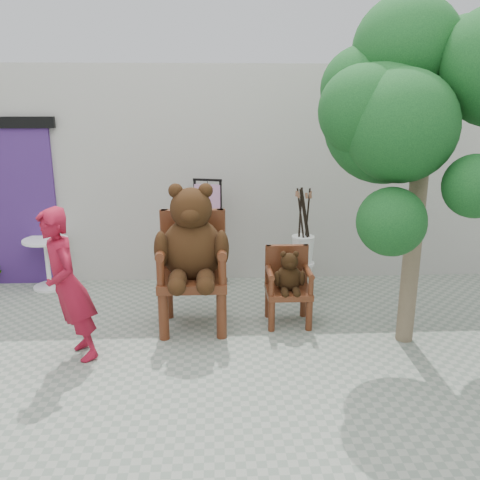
{
  "coord_description": "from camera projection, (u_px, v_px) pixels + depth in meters",
  "views": [
    {
      "loc": [
        -0.2,
        -4.43,
        2.58
      ],
      "look_at": [
        0.09,
        1.31,
        0.95
      ],
      "focal_mm": 38.0,
      "sensor_mm": 36.0,
      "label": 1
    }
  ],
  "objects": [
    {
      "name": "stool_bucket",
      "position": [
        303.0,
        249.0,
        6.69
      ],
      "size": [
        0.32,
        0.32,
        1.45
      ],
      "rotation": [
        0.0,
        0.0,
        0.41
      ],
      "color": "white",
      "rests_on": "ground"
    },
    {
      "name": "ground_plane",
      "position": [
        238.0,
        370.0,
        4.97
      ],
      "size": [
        60.0,
        60.0,
        0.0
      ],
      "primitive_type": "plane",
      "color": "gray",
      "rests_on": "ground"
    },
    {
      "name": "cafe_table",
      "position": [
        47.0,
        258.0,
        6.99
      ],
      "size": [
        0.6,
        0.6,
        0.7
      ],
      "rotation": [
        0.0,
        0.0,
        -0.24
      ],
      "color": "white",
      "rests_on": "ground"
    },
    {
      "name": "doorway",
      "position": [
        12.0,
        203.0,
        6.99
      ],
      "size": [
        1.4,
        0.11,
        2.33
      ],
      "color": "#402164",
      "rests_on": "ground"
    },
    {
      "name": "back_wall",
      "position": [
        228.0,
        172.0,
        7.54
      ],
      "size": [
        9.0,
        1.0,
        3.0
      ],
      "primitive_type": "cube",
      "color": "#AFADA4",
      "rests_on": "ground"
    },
    {
      "name": "display_stand",
      "position": [
        208.0,
        245.0,
        7.05
      ],
      "size": [
        0.53,
        0.46,
        1.51
      ],
      "rotation": [
        0.0,
        0.0,
        -0.26
      ],
      "color": "black",
      "rests_on": "ground"
    },
    {
      "name": "chair_big",
      "position": [
        192.0,
        249.0,
        5.66
      ],
      "size": [
        0.82,
        0.88,
        1.68
      ],
      "color": "#461F0F",
      "rests_on": "ground"
    },
    {
      "name": "chair_small",
      "position": [
        288.0,
        279.0,
        5.88
      ],
      "size": [
        0.51,
        0.48,
        0.9
      ],
      "color": "#461F0F",
      "rests_on": "ground"
    },
    {
      "name": "tree",
      "position": [
        418.0,
        98.0,
        4.85
      ],
      "size": [
        2.16,
        1.88,
        3.55
      ],
      "rotation": [
        0.0,
        0.0,
        -0.35
      ],
      "color": "brown",
      "rests_on": "ground"
    },
    {
      "name": "person",
      "position": [
        68.0,
        286.0,
        4.98
      ],
      "size": [
        0.62,
        0.69,
        1.58
      ],
      "primitive_type": "imported",
      "rotation": [
        0.0,
        0.0,
        -1.03
      ],
      "color": "maroon",
      "rests_on": "ground"
    }
  ]
}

